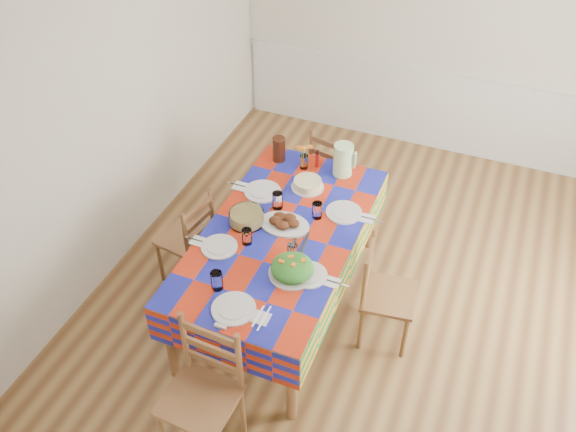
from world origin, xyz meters
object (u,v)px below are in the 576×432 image
object	(u,v)px
dining_table	(281,240)
chair_far	(334,172)
meat_platter	(284,222)
tea_pitcher	(279,149)
chair_near	(203,394)
chair_left	(189,239)
chair_right	(383,294)
green_pitcher	(343,160)

from	to	relation	value
dining_table	chair_far	bearing A→B (deg)	90.40
meat_platter	tea_pitcher	world-z (taller)	tea_pitcher
dining_table	meat_platter	bearing A→B (deg)	94.56
chair_near	chair_left	size ratio (longest dim) A/B	1.14
tea_pitcher	chair_left	distance (m)	1.09
chair_far	chair_right	bearing A→B (deg)	134.56
dining_table	meat_platter	xyz separation A→B (m)	(-0.01, 0.07, 0.12)
chair_near	chair_right	bearing A→B (deg)	60.19
green_pitcher	tea_pitcher	world-z (taller)	green_pitcher
dining_table	green_pitcher	xyz separation A→B (m)	(0.20, 0.88, 0.23)
tea_pitcher	chair_right	world-z (taller)	tea_pitcher
meat_platter	tea_pitcher	size ratio (longest dim) A/B	1.77
green_pitcher	meat_platter	bearing A→B (deg)	-104.09
dining_table	chair_right	world-z (taller)	chair_right
chair_left	chair_near	bearing A→B (deg)	41.91
meat_platter	chair_far	xyz separation A→B (m)	(-0.00, 1.25, -0.37)
green_pitcher	chair_near	xyz separation A→B (m)	(-0.19, -2.19, -0.44)
chair_right	meat_platter	bearing A→B (deg)	77.00
meat_platter	tea_pitcher	distance (m)	0.87
chair_far	chair_right	xyz separation A→B (m)	(0.85, -1.33, -0.01)
chair_left	chair_far	bearing A→B (deg)	157.17
meat_platter	chair_far	world-z (taller)	chair_far
meat_platter	green_pitcher	bearing A→B (deg)	75.91
dining_table	green_pitcher	bearing A→B (deg)	77.43
dining_table	tea_pitcher	distance (m)	0.96
chair_near	chair_left	world-z (taller)	chair_near
meat_platter	chair_far	size ratio (longest dim) A/B	0.42
dining_table	tea_pitcher	bearing A→B (deg)	113.85
chair_far	chair_right	size ratio (longest dim) A/B	1.01
chair_near	chair_far	distance (m)	2.63
dining_table	chair_near	world-z (taller)	chair_near
chair_right	tea_pitcher	bearing A→B (deg)	47.03
chair_near	dining_table	bearing A→B (deg)	92.82
tea_pitcher	chair_near	bearing A→B (deg)	-80.03
tea_pitcher	chair_right	distance (m)	1.56
chair_left	chair_right	world-z (taller)	chair_right
dining_table	chair_right	xyz separation A→B (m)	(0.84, -0.01, -0.26)
dining_table	chair_near	bearing A→B (deg)	-89.90
dining_table	chair_near	distance (m)	1.33
meat_platter	chair_near	size ratio (longest dim) A/B	0.38
green_pitcher	chair_left	size ratio (longest dim) A/B	0.31
green_pitcher	chair_far	xyz separation A→B (m)	(-0.21, 0.44, -0.49)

